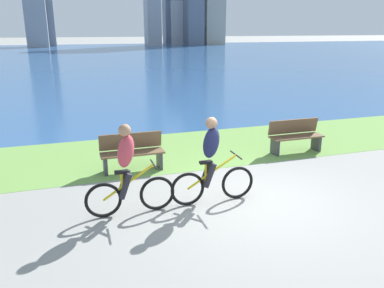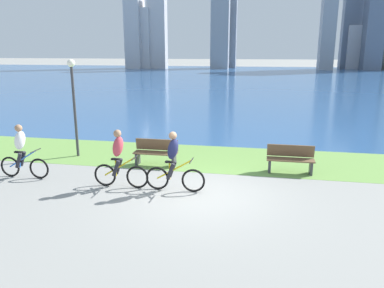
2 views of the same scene
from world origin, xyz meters
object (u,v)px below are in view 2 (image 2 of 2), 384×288
Objects in this scene: lamppost_tall at (73,93)px; cyclist_distant_rear at (22,152)px; cyclist_lead at (174,162)px; bench_near_path at (290,159)px; cyclist_trailing at (119,159)px; bench_far_along_path at (156,152)px.

cyclist_distant_rear is at bearing -100.54° from lamppost_tall.
cyclist_lead is 4.05m from bench_near_path.
cyclist_distant_rear reaches higher than bench_near_path.
cyclist_trailing reaches higher than bench_near_path.
cyclist_lead is 2.57m from bench_far_along_path.
cyclist_distant_rear is 3.04m from lamppost_tall.
bench_near_path is at bearing -3.80° from lamppost_tall.
cyclist_trailing is at bearing -100.91° from bench_far_along_path.
bench_near_path is at bearing 34.48° from cyclist_lead.
bench_near_path is at bearing 14.20° from cyclist_distant_rear.
cyclist_distant_rear is (-4.87, 0.21, -0.01)m from cyclist_lead.
cyclist_lead reaches higher than cyclist_distant_rear.
bench_far_along_path is at bearing -179.52° from bench_near_path.
bench_near_path is 7.96m from lamppost_tall.
cyclist_lead is 4.87m from cyclist_distant_rear.
cyclist_lead reaches higher than cyclist_trailing.
cyclist_distant_rear is at bearing 177.52° from cyclist_lead.
cyclist_lead reaches higher than bench_far_along_path.
lamppost_tall is at bearing 79.46° from cyclist_distant_rear.
cyclist_lead is at bearing -2.48° from cyclist_distant_rear.
bench_near_path is (8.19, 2.07, -0.39)m from cyclist_distant_rear.
cyclist_distant_rear is (-3.26, 0.21, -0.00)m from cyclist_trailing.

